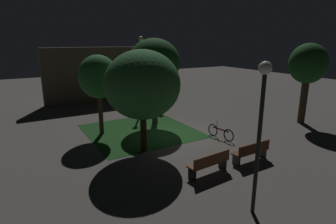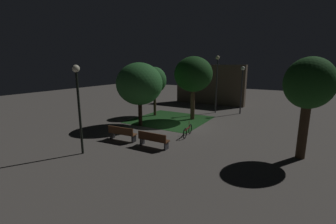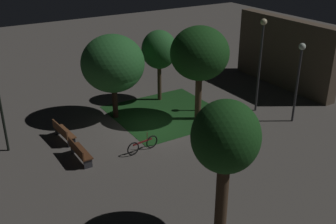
% 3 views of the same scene
% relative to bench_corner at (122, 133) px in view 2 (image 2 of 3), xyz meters
% --- Properties ---
extents(ground_plane, '(60.00, 60.00, 0.00)m').
position_rel_bench_corner_xyz_m(ground_plane, '(1.13, 4.57, -0.48)').
color(ground_plane, '#56514C').
extents(grass_lawn, '(5.80, 5.85, 0.01)m').
position_rel_bench_corner_xyz_m(grass_lawn, '(-0.11, 6.10, -0.48)').
color(grass_lawn, '#194219').
rests_on(grass_lawn, ground).
extents(bench_corner, '(1.83, 0.62, 0.88)m').
position_rel_bench_corner_xyz_m(bench_corner, '(0.00, 0.00, 0.00)').
color(bench_corner, brown).
rests_on(bench_corner, ground).
extents(bench_near_trees, '(1.81, 0.51, 0.88)m').
position_rel_bench_corner_xyz_m(bench_near_trees, '(2.28, -0.00, 0.00)').
color(bench_near_trees, '#512D19').
rests_on(bench_near_trees, ground).
extents(tree_near_wall, '(2.23, 2.23, 4.90)m').
position_rel_bench_corner_xyz_m(tree_near_wall, '(9.35, 2.51, 3.12)').
color(tree_near_wall, '#423021').
rests_on(tree_near_wall, ground).
extents(tree_tall_center, '(2.10, 2.10, 4.33)m').
position_rel_bench_corner_xyz_m(tree_tall_center, '(-2.15, 6.81, 2.67)').
color(tree_tall_center, '#423021').
rests_on(tree_tall_center, ground).
extents(tree_back_left, '(3.39, 3.39, 4.69)m').
position_rel_bench_corner_xyz_m(tree_back_left, '(-1.19, 3.39, 2.65)').
color(tree_back_left, '#2D2116').
rests_on(tree_back_left, ground).
extents(tree_right_canopy, '(3.11, 3.11, 5.19)m').
position_rel_bench_corner_xyz_m(tree_right_canopy, '(1.39, 7.19, 3.25)').
color(tree_right_canopy, '#423021').
rests_on(tree_right_canopy, ground).
extents(lamp_post_path_center, '(0.36, 0.36, 5.33)m').
position_rel_bench_corner_xyz_m(lamp_post_path_center, '(2.19, 10.75, 3.06)').
color(lamp_post_path_center, '#333338').
rests_on(lamp_post_path_center, ground).
extents(lamp_post_near_wall, '(0.36, 0.36, 4.53)m').
position_rel_bench_corner_xyz_m(lamp_post_near_wall, '(-0.40, -2.58, 2.60)').
color(lamp_post_near_wall, black).
rests_on(lamp_post_near_wall, ground).
extents(lamp_post_plaza_east, '(0.36, 0.36, 4.37)m').
position_rel_bench_corner_xyz_m(lamp_post_plaza_east, '(4.34, 11.47, 2.51)').
color(lamp_post_plaza_east, '#333338').
rests_on(lamp_post_plaza_east, ground).
extents(bicycle, '(0.29, 1.74, 0.93)m').
position_rel_bench_corner_xyz_m(bicycle, '(3.03, 2.85, -0.14)').
color(bicycle, black).
rests_on(bicycle, ground).
extents(building_wall_backdrop, '(8.07, 0.80, 4.51)m').
position_rel_bench_corner_xyz_m(building_wall_backdrop, '(-0.10, 15.15, 1.77)').
color(building_wall_backdrop, brown).
rests_on(building_wall_backdrop, ground).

